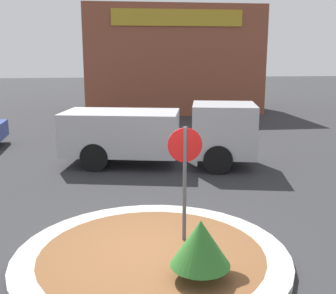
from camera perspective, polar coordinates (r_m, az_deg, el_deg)
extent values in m
plane|color=#2D2D30|center=(7.59, -2.19, -14.94)|extent=(120.00, 120.00, 0.00)
cylinder|color=#BCB7AD|center=(7.57, -2.19, -14.54)|extent=(4.78, 4.78, 0.12)
cylinder|color=brown|center=(7.57, -2.19, -14.53)|extent=(3.92, 3.92, 0.12)
cylinder|color=#4C4C51|center=(7.65, 2.26, -5.59)|extent=(0.07, 0.07, 2.25)
cylinder|color=#B71414|center=(7.44, 2.31, 0.27)|extent=(0.62, 0.03, 0.62)
cylinder|color=brown|center=(6.76, 4.34, -16.43)|extent=(0.08, 0.08, 0.22)
cone|color=#2D6B28|center=(6.54, 4.41, -12.82)|extent=(0.93, 0.93, 0.72)
cube|color=#B2B2B7|center=(13.32, 7.52, 2.38)|extent=(2.28, 2.27, 1.60)
cube|color=#B2B2B7|center=(13.58, -6.35, 2.02)|extent=(3.95, 2.72, 1.33)
cube|color=black|center=(13.33, 10.46, 3.50)|extent=(0.39, 1.68, 0.56)
cylinder|color=black|center=(14.37, 6.55, 0.06)|extent=(0.89, 0.40, 0.87)
cylinder|color=black|center=(12.57, 6.79, -1.74)|extent=(0.89, 0.40, 0.87)
cylinder|color=black|center=(14.73, -8.14, 0.32)|extent=(0.89, 0.40, 0.87)
cylinder|color=black|center=(12.98, -9.94, -1.39)|extent=(0.89, 0.40, 0.87)
cube|color=brown|center=(27.11, 0.34, 11.69)|extent=(10.43, 6.00, 6.29)
cube|color=#B28E23|center=(24.19, 1.32, 17.13)|extent=(7.30, 0.08, 0.90)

